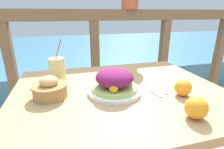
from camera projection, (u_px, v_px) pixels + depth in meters
patio_table at (119, 106)px, 0.93m from camera, size 1.06×0.87×0.72m
railing_fence at (95, 52)px, 1.54m from camera, size 2.80×0.08×1.12m
sea_backdrop at (77, 54)px, 4.00m from camera, size 12.00×4.00×0.39m
salad_plate at (115, 83)px, 0.84m from camera, size 0.26×0.26×0.12m
drink_glass at (58, 72)px, 0.94m from camera, size 0.09×0.08×0.24m
bread_basket at (50, 88)px, 0.80m from camera, size 0.16×0.16×0.10m
fork at (150, 90)px, 0.89m from camera, size 0.03×0.18×0.00m
knife at (160, 87)px, 0.92m from camera, size 0.04×0.18×0.00m
orange_near_basket at (196, 108)px, 0.64m from camera, size 0.08×0.08×0.08m
orange_near_glass at (183, 88)px, 0.82m from camera, size 0.08×0.08×0.08m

